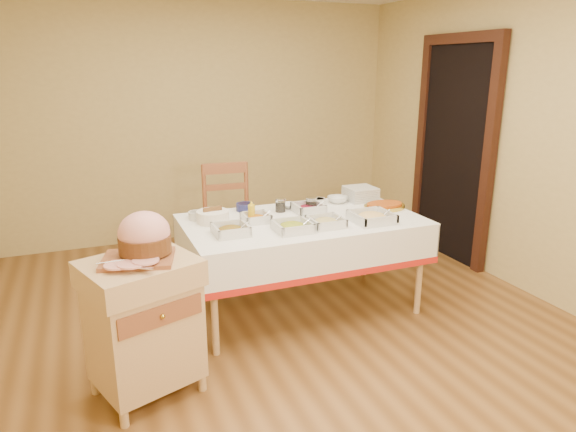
{
  "coord_description": "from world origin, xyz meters",
  "views": [
    {
      "loc": [
        -1.23,
        -3.19,
        1.9
      ],
      "look_at": [
        0.14,
        0.2,
        0.83
      ],
      "focal_mm": 32.0,
      "sensor_mm": 36.0,
      "label": 1
    }
  ],
  "objects_px": {
    "butcher_cart": "(143,320)",
    "preserve_jar_left": "(280,206)",
    "dining_chair": "(230,219)",
    "brass_platter": "(384,206)",
    "ham_on_board": "(144,239)",
    "preserve_jar_right": "(311,205)",
    "bread_basket": "(213,216)",
    "dining_table": "(302,239)",
    "plate_stack": "(360,194)",
    "mustard_bottle": "(252,212)"
  },
  "relations": [
    {
      "from": "butcher_cart",
      "to": "preserve_jar_left",
      "type": "xyz_separation_m",
      "value": [
        1.22,
        0.93,
        0.33
      ]
    },
    {
      "from": "dining_chair",
      "to": "brass_platter",
      "type": "xyz_separation_m",
      "value": [
        1.08,
        -0.91,
        0.25
      ]
    },
    {
      "from": "ham_on_board",
      "to": "preserve_jar_right",
      "type": "xyz_separation_m",
      "value": [
        1.41,
        0.81,
        -0.15
      ]
    },
    {
      "from": "dining_chair",
      "to": "preserve_jar_left",
      "type": "height_order",
      "value": "dining_chair"
    },
    {
      "from": "preserve_jar_right",
      "to": "bread_basket",
      "type": "distance_m",
      "value": 0.81
    },
    {
      "from": "dining_table",
      "to": "bread_basket",
      "type": "relative_size",
      "value": 7.44
    },
    {
      "from": "preserve_jar_right",
      "to": "plate_stack",
      "type": "height_order",
      "value": "plate_stack"
    },
    {
      "from": "ham_on_board",
      "to": "preserve_jar_left",
      "type": "bearing_deg",
      "value": 37.51
    },
    {
      "from": "mustard_bottle",
      "to": "plate_stack",
      "type": "bearing_deg",
      "value": 12.99
    },
    {
      "from": "dining_chair",
      "to": "ham_on_board",
      "type": "relative_size",
      "value": 2.51
    },
    {
      "from": "ham_on_board",
      "to": "mustard_bottle",
      "type": "distance_m",
      "value": 1.14
    },
    {
      "from": "butcher_cart",
      "to": "preserve_jar_right",
      "type": "distance_m",
      "value": 1.71
    },
    {
      "from": "dining_table",
      "to": "dining_chair",
      "type": "distance_m",
      "value": 0.98
    },
    {
      "from": "mustard_bottle",
      "to": "brass_platter",
      "type": "relative_size",
      "value": 0.45
    },
    {
      "from": "butcher_cart",
      "to": "plate_stack",
      "type": "height_order",
      "value": "plate_stack"
    },
    {
      "from": "dining_table",
      "to": "dining_chair",
      "type": "height_order",
      "value": "dining_chair"
    },
    {
      "from": "preserve_jar_right",
      "to": "butcher_cart",
      "type": "bearing_deg",
      "value": -149.75
    },
    {
      "from": "dining_chair",
      "to": "plate_stack",
      "type": "height_order",
      "value": "dining_chair"
    },
    {
      "from": "dining_chair",
      "to": "ham_on_board",
      "type": "height_order",
      "value": "ham_on_board"
    },
    {
      "from": "ham_on_board",
      "to": "dining_table",
      "type": "bearing_deg",
      "value": 27.26
    },
    {
      "from": "butcher_cart",
      "to": "dining_table",
      "type": "bearing_deg",
      "value": 27.65
    },
    {
      "from": "preserve_jar_right",
      "to": "preserve_jar_left",
      "type": "bearing_deg",
      "value": 158.92
    },
    {
      "from": "butcher_cart",
      "to": "mustard_bottle",
      "type": "relative_size",
      "value": 5.18
    },
    {
      "from": "ham_on_board",
      "to": "bread_basket",
      "type": "height_order",
      "value": "ham_on_board"
    },
    {
      "from": "preserve_jar_left",
      "to": "plate_stack",
      "type": "height_order",
      "value": "plate_stack"
    },
    {
      "from": "butcher_cart",
      "to": "ham_on_board",
      "type": "distance_m",
      "value": 0.49
    },
    {
      "from": "dining_table",
      "to": "bread_basket",
      "type": "bearing_deg",
      "value": 165.32
    },
    {
      "from": "preserve_jar_right",
      "to": "brass_platter",
      "type": "distance_m",
      "value": 0.62
    },
    {
      "from": "mustard_bottle",
      "to": "preserve_jar_right",
      "type": "bearing_deg",
      "value": 9.02
    },
    {
      "from": "dining_table",
      "to": "dining_chair",
      "type": "relative_size",
      "value": 1.76
    },
    {
      "from": "dining_chair",
      "to": "preserve_jar_right",
      "type": "relative_size",
      "value": 8.73
    },
    {
      "from": "dining_table",
      "to": "mustard_bottle",
      "type": "xyz_separation_m",
      "value": [
        -0.39,
        0.08,
        0.23
      ]
    },
    {
      "from": "dining_chair",
      "to": "bread_basket",
      "type": "bearing_deg",
      "value": -113.98
    },
    {
      "from": "dining_table",
      "to": "brass_platter",
      "type": "bearing_deg",
      "value": 1.38
    },
    {
      "from": "dining_chair",
      "to": "preserve_jar_left",
      "type": "bearing_deg",
      "value": -69.99
    },
    {
      "from": "dining_chair",
      "to": "mustard_bottle",
      "type": "xyz_separation_m",
      "value": [
        -0.06,
        -0.85,
        0.3
      ]
    },
    {
      "from": "butcher_cart",
      "to": "bread_basket",
      "type": "distance_m",
      "value": 1.12
    },
    {
      "from": "butcher_cart",
      "to": "mustard_bottle",
      "type": "xyz_separation_m",
      "value": [
        0.92,
        0.76,
        0.35
      ]
    },
    {
      "from": "ham_on_board",
      "to": "bread_basket",
      "type": "relative_size",
      "value": 1.69
    },
    {
      "from": "preserve_jar_left",
      "to": "preserve_jar_right",
      "type": "distance_m",
      "value": 0.25
    },
    {
      "from": "plate_stack",
      "to": "dining_chair",
      "type": "bearing_deg",
      "value": 149.87
    },
    {
      "from": "mustard_bottle",
      "to": "plate_stack",
      "type": "xyz_separation_m",
      "value": [
        1.08,
        0.25,
        -0.01
      ]
    },
    {
      "from": "ham_on_board",
      "to": "bread_basket",
      "type": "bearing_deg",
      "value": 54.1
    },
    {
      "from": "ham_on_board",
      "to": "preserve_jar_left",
      "type": "xyz_separation_m",
      "value": [
        1.17,
        0.9,
        -0.15
      ]
    },
    {
      "from": "preserve_jar_left",
      "to": "mustard_bottle",
      "type": "xyz_separation_m",
      "value": [
        -0.3,
        -0.17,
        0.02
      ]
    },
    {
      "from": "dining_chair",
      "to": "preserve_jar_right",
      "type": "xyz_separation_m",
      "value": [
        0.48,
        -0.76,
        0.28
      ]
    },
    {
      "from": "bread_basket",
      "to": "brass_platter",
      "type": "xyz_separation_m",
      "value": [
        1.41,
        -0.16,
        -0.02
      ]
    },
    {
      "from": "plate_stack",
      "to": "preserve_jar_left",
      "type": "bearing_deg",
      "value": -174.46
    },
    {
      "from": "mustard_bottle",
      "to": "ham_on_board",
      "type": "bearing_deg",
      "value": -140.2
    },
    {
      "from": "ham_on_board",
      "to": "brass_platter",
      "type": "relative_size",
      "value": 1.14
    }
  ]
}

